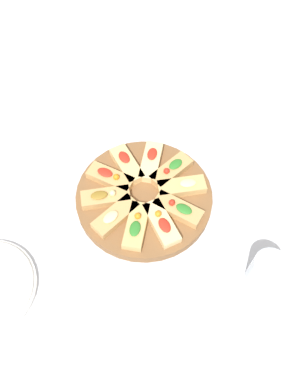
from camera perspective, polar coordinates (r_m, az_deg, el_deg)
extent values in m
plane|color=silver|center=(0.87, 0.00, -1.15)|extent=(3.00, 3.00, 0.00)
cylinder|color=brown|center=(0.86, 0.00, -0.76)|extent=(0.31, 0.31, 0.02)
cube|color=tan|center=(0.80, -1.17, -5.17)|extent=(0.11, 0.10, 0.02)
ellipsoid|color=#2D7A28|center=(0.78, -1.39, -5.60)|extent=(0.04, 0.04, 0.01)
sphere|color=orange|center=(0.79, -0.96, -3.68)|extent=(0.01, 0.01, 0.01)
cube|color=#E5C689|center=(0.80, 2.66, -4.73)|extent=(0.06, 0.11, 0.02)
ellipsoid|color=red|center=(0.78, 3.15, -5.08)|extent=(0.03, 0.04, 0.01)
sphere|color=orange|center=(0.80, 2.17, -3.33)|extent=(0.01, 0.01, 0.01)
cube|color=tan|center=(0.82, 5.20, -2.62)|extent=(0.08, 0.12, 0.02)
ellipsoid|color=#2D7A28|center=(0.81, 6.12, -2.58)|extent=(0.03, 0.04, 0.01)
sphere|color=red|center=(0.81, 4.27, -1.62)|extent=(0.01, 0.01, 0.01)
cube|color=tan|center=(0.85, 5.75, 0.79)|extent=(0.11, 0.09, 0.02)
ellipsoid|color=beige|center=(0.84, 6.72, 1.40)|extent=(0.04, 0.04, 0.01)
cube|color=tan|center=(0.87, 4.16, 3.27)|extent=(0.11, 0.05, 0.02)
ellipsoid|color=#2D7A28|center=(0.87, 4.84, 4.26)|extent=(0.04, 0.03, 0.01)
sphere|color=red|center=(0.86, 3.45, 3.21)|extent=(0.01, 0.01, 0.01)
cube|color=#E5C689|center=(0.89, 1.07, 4.64)|extent=(0.11, 0.10, 0.02)
ellipsoid|color=red|center=(0.89, 1.25, 5.84)|extent=(0.04, 0.04, 0.01)
cube|color=#DBB775|center=(0.88, -2.63, 4.20)|extent=(0.06, 0.11, 0.02)
ellipsoid|color=red|center=(0.88, -3.06, 5.33)|extent=(0.03, 0.04, 0.01)
cube|color=tan|center=(0.86, -5.13, 2.17)|extent=(0.09, 0.11, 0.02)
ellipsoid|color=red|center=(0.86, -5.99, 3.00)|extent=(0.04, 0.04, 0.01)
sphere|color=orange|center=(0.85, -4.25, 2.30)|extent=(0.01, 0.01, 0.01)
cube|color=tan|center=(0.84, -5.85, -0.82)|extent=(0.11, 0.08, 0.02)
ellipsoid|color=olive|center=(0.83, -6.86, -0.48)|extent=(0.04, 0.04, 0.01)
sphere|color=beige|center=(0.82, -4.82, -0.16)|extent=(0.01, 0.01, 0.01)
cube|color=tan|center=(0.81, -4.34, -3.65)|extent=(0.11, 0.06, 0.02)
ellipsoid|color=beige|center=(0.80, -5.12, -3.80)|extent=(0.04, 0.03, 0.01)
cylinder|color=silver|center=(0.79, 18.22, -11.52)|extent=(0.07, 0.07, 0.08)
cube|color=white|center=(1.07, 9.09, 13.43)|extent=(0.13, 0.12, 0.01)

